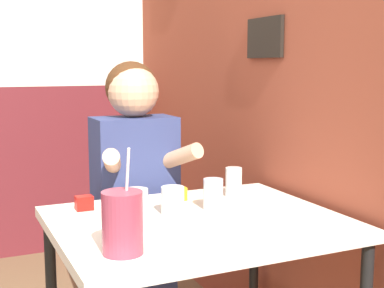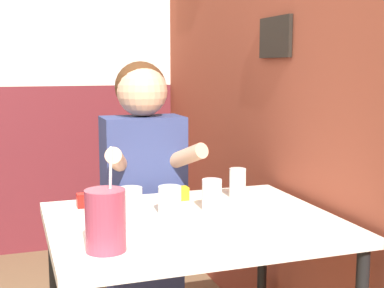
{
  "view_description": "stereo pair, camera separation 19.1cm",
  "coord_description": "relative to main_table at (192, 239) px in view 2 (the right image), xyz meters",
  "views": [
    {
      "loc": [
        0.22,
        -1.13,
        1.23
      ],
      "look_at": [
        1.01,
        0.58,
        0.95
      ],
      "focal_mm": 50.0,
      "sensor_mm": 36.0,
      "label": 1
    },
    {
      "loc": [
        0.39,
        -1.2,
        1.23
      ],
      "look_at": [
        1.01,
        0.58,
        0.95
      ],
      "focal_mm": 50.0,
      "sensor_mm": 36.0,
      "label": 2
    }
  ],
  "objects": [
    {
      "name": "brick_wall_right",
      "position": [
        0.53,
        0.76,
        0.7
      ],
      "size": [
        0.08,
        4.38,
        2.7
      ],
      "color": "brown",
      "rests_on": "ground_plane"
    },
    {
      "name": "main_table",
      "position": [
        0.0,
        0.0,
        0.0
      ],
      "size": [
        0.94,
        0.76,
        0.73
      ],
      "color": "beige",
      "rests_on": "ground_plane"
    },
    {
      "name": "person_seated",
      "position": [
        -0.04,
        0.55,
        0.01
      ],
      "size": [
        0.42,
        0.41,
        1.25
      ],
      "color": "navy",
      "rests_on": "ground_plane"
    },
    {
      "name": "cocktail_pitcher",
      "position": [
        -0.33,
        -0.22,
        0.16
      ],
      "size": [
        0.11,
        0.11,
        0.29
      ],
      "color": "#99384C",
      "rests_on": "main_table"
    },
    {
      "name": "glass_near_pitcher",
      "position": [
        0.1,
        0.08,
        0.13
      ],
      "size": [
        0.07,
        0.07,
        0.11
      ],
      "color": "silver",
      "rests_on": "main_table"
    },
    {
      "name": "glass_center",
      "position": [
        0.26,
        0.22,
        0.13
      ],
      "size": [
        0.06,
        0.06,
        0.11
      ],
      "color": "silver",
      "rests_on": "main_table"
    },
    {
      "name": "glass_far_side",
      "position": [
        -0.2,
        0.03,
        0.13
      ],
      "size": [
        0.08,
        0.08,
        0.11
      ],
      "color": "silver",
      "rests_on": "main_table"
    },
    {
      "name": "glass_by_brick",
      "position": [
        -0.06,
        0.08,
        0.12
      ],
      "size": [
        0.08,
        0.08,
        0.1
      ],
      "color": "silver",
      "rests_on": "main_table"
    },
    {
      "name": "condiment_ketchup",
      "position": [
        -0.32,
        0.26,
        0.1
      ],
      "size": [
        0.06,
        0.04,
        0.05
      ],
      "color": "#B7140F",
      "rests_on": "main_table"
    },
    {
      "name": "condiment_mustard",
      "position": [
        0.04,
        0.25,
        0.1
      ],
      "size": [
        0.06,
        0.04,
        0.05
      ],
      "color": "yellow",
      "rests_on": "main_table"
    }
  ]
}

